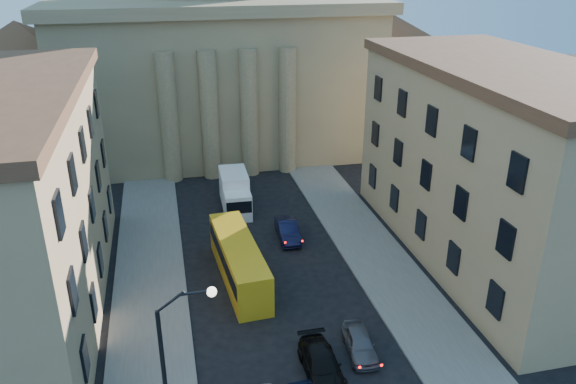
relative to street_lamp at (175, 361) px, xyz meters
name	(u,v)px	position (x,y,z in m)	size (l,w,h in m)	color
sidewalk_left	(150,326)	(-1.53, 10.00, -5.21)	(5.00, 60.00, 0.15)	#63615B
sidewalk_right	(403,293)	(15.47, 10.00, -5.21)	(5.00, 60.00, 0.15)	#63615B
church	(214,42)	(6.97, 47.47, 6.59)	(68.02, 28.76, 36.60)	#836F51
building_right	(497,163)	(23.97, 14.00, 2.14)	(11.60, 26.60, 14.70)	tan
street_lamp	(175,361)	(0.00, 0.00, 0.00)	(2.62, 0.44, 8.83)	black
car_right_mid	(322,365)	(7.77, 3.50, -4.59)	(1.95, 4.79, 1.39)	black
car_right_far	(360,343)	(10.47, 4.83, -4.62)	(1.57, 3.91, 1.33)	#525258
car_right_distant	(288,230)	(9.53, 19.64, -4.55)	(1.56, 4.49, 1.48)	black
city_bus	(239,260)	(4.77, 14.39, -3.71)	(3.09, 10.51, 2.92)	gold
box_truck	(235,193)	(6.17, 26.29, -3.73)	(2.50, 6.05, 3.29)	white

